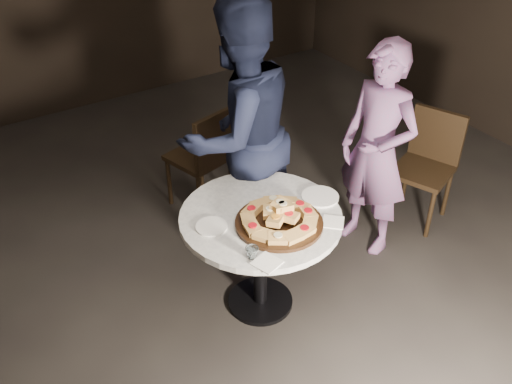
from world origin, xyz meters
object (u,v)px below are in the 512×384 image
focaccia_pile (280,216)px  chair_far (206,153)px  water_glass (252,253)px  chair_right (428,159)px  table (261,233)px  diner_teal (377,151)px  serving_board (279,223)px  diner_navy (238,135)px

focaccia_pile → chair_far: chair_far is taller
water_glass → chair_right: chair_right is taller
table → diner_teal: (0.99, 0.11, 0.18)m
serving_board → diner_navy: bearing=75.9°
serving_board → water_glass: size_ratio=7.09×
table → serving_board: size_ratio=2.11×
serving_board → diner_teal: diner_teal is taller
serving_board → diner_navy: diner_navy is taller
water_glass → diner_navy: (0.46, 0.87, 0.15)m
water_glass → diner_teal: 1.29m
diner_navy → diner_teal: diner_navy is taller
diner_navy → diner_teal: (0.78, -0.48, -0.14)m
table → diner_teal: size_ratio=0.70×
table → chair_far: size_ratio=1.23×
table → diner_navy: size_ratio=0.59×
chair_far → focaccia_pile: bearing=65.8°
water_glass → diner_teal: (1.23, 0.39, 0.01)m
water_glass → diner_teal: diner_teal is taller
focaccia_pile → diner_navy: bearing=76.1°
table → focaccia_pile: (0.04, -0.13, 0.19)m
chair_right → diner_navy: 1.49m
chair_right → chair_far: bearing=-146.5°
serving_board → chair_right: bearing=10.0°
serving_board → focaccia_pile: focaccia_pile is taller
serving_board → diner_navy: 0.76m
focaccia_pile → chair_right: focaccia_pile is taller
chair_far → serving_board: bearing=65.6°
serving_board → chair_right: (1.54, 0.27, -0.23)m
diner_navy → chair_right: bearing=155.1°
focaccia_pile → chair_far: (0.20, 1.22, -0.27)m
serving_board → diner_teal: bearing=14.1°
serving_board → diner_navy: size_ratio=0.28×
diner_teal → serving_board: bearing=-86.6°
table → diner_navy: 0.70m
chair_far → diner_teal: size_ratio=0.57×
serving_board → chair_far: bearing=80.6°
focaccia_pile → chair_right: 1.58m
chair_right → diner_navy: diner_navy is taller
water_glass → chair_far: chair_far is taller
chair_far → diner_teal: 1.27m
water_glass → chair_far: size_ratio=0.08×
focaccia_pile → water_glass: size_ratio=6.36×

